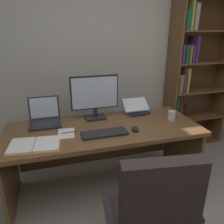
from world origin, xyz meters
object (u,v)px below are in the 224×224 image
at_px(computer_mouse, 135,129).
at_px(notepad, 66,133).
at_px(reading_stand_with_book, 136,106).
at_px(coffee_mug, 172,115).
at_px(laptop, 45,118).
at_px(pen, 68,132).
at_px(bookshelf, 192,80).
at_px(keyboard, 105,133).
at_px(monitor, 95,97).
at_px(desk, 102,141).
at_px(office_chair, 151,224).
at_px(open_binder, 35,145).

xyz_separation_m(computer_mouse, notepad, (-0.64, 0.11, -0.02)).
height_order(reading_stand_with_book, coffee_mug, reading_stand_with_book).
distance_m(laptop, notepad, 0.36).
height_order(pen, coffee_mug, coffee_mug).
height_order(bookshelf, keyboard, bookshelf).
bearing_deg(bookshelf, monitor, -163.28).
distance_m(desk, pen, 0.42).
height_order(computer_mouse, pen, computer_mouse).
bearing_deg(laptop, keyboard, -38.44).
height_order(office_chair, laptop, same).
distance_m(keyboard, open_binder, 0.61).
bearing_deg(reading_stand_with_book, laptop, -177.82).
height_order(laptop, coffee_mug, laptop).
relative_size(desk, laptop, 6.15).
distance_m(computer_mouse, open_binder, 0.91).
height_order(computer_mouse, coffee_mug, coffee_mug).
distance_m(laptop, open_binder, 0.47).
xyz_separation_m(notepad, coffee_mug, (1.11, 0.04, 0.04)).
height_order(bookshelf, coffee_mug, bookshelf).
height_order(bookshelf, laptop, bookshelf).
distance_m(desk, open_binder, 0.73).
bearing_deg(bookshelf, coffee_mug, -135.09).
relative_size(keyboard, open_binder, 0.95).
distance_m(reading_stand_with_book, open_binder, 1.20).
xyz_separation_m(reading_stand_with_book, notepad, (-0.82, -0.34, -0.07)).
bearing_deg(reading_stand_with_book, open_binder, -155.35).
bearing_deg(reading_stand_with_book, desk, -154.37).
bearing_deg(laptop, coffee_mug, -11.39).
distance_m(desk, bookshelf, 1.63).
distance_m(reading_stand_with_book, pen, 0.87).
xyz_separation_m(open_binder, pen, (0.29, 0.16, 0.00)).
relative_size(desk, monitor, 3.75).
height_order(open_binder, notepad, open_binder).
distance_m(notepad, pen, 0.02).
height_order(laptop, computer_mouse, laptop).
xyz_separation_m(desk, reading_stand_with_book, (0.45, 0.22, 0.26)).
height_order(reading_stand_with_book, open_binder, reading_stand_with_book).
relative_size(keyboard, coffee_mug, 4.45).
xyz_separation_m(open_binder, notepad, (0.27, 0.16, -0.01)).
distance_m(monitor, open_binder, 0.79).
bearing_deg(desk, monitor, 100.00).
relative_size(computer_mouse, open_binder, 0.24).
bearing_deg(coffee_mug, monitor, 161.67).
xyz_separation_m(office_chair, open_binder, (-0.73, 0.72, 0.32)).
bearing_deg(keyboard, pen, 161.28).
height_order(desk, office_chair, office_chair).
height_order(bookshelf, reading_stand_with_book, bookshelf).
height_order(desk, keyboard, keyboard).
bearing_deg(keyboard, notepad, 162.32).
distance_m(desk, keyboard, 0.31).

